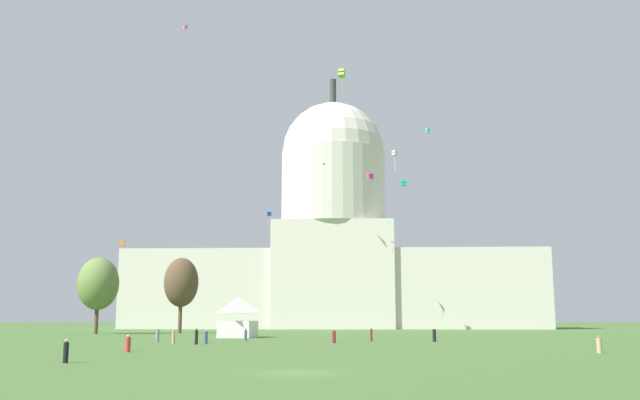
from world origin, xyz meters
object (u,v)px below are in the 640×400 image
person_black_edge_east (196,337)px  kite_magenta_mid (370,176)px  capitol_building (333,246)px  person_denim_edge_west (246,335)px  kite_lime_high (342,74)px  person_red_lawn_far_left (128,344)px  person_tan_mid_center (174,337)px  kite_white_mid (395,154)px  event_tent (238,317)px  kite_red_mid (394,244)px  kite_orange_low (122,243)px  person_black_front_right (434,335)px  person_black_near_tree_east (66,352)px  kite_blue_mid (269,214)px  kite_black_high (326,165)px  person_grey_back_center (158,336)px  person_tan_back_right (599,345)px  kite_green_mid (389,223)px  kite_turquoise_mid (403,183)px  tree_west_far (98,284)px  kite_cyan_high (427,131)px  person_maroon_near_tree_west (371,335)px  person_denim_deep_crowd (206,338)px  person_maroon_front_left (334,337)px  tree_west_mid (181,283)px  kite_pink_high (185,27)px

person_black_edge_east → kite_magenta_mid: size_ratio=0.45×
capitol_building → kite_magenta_mid: size_ratio=28.07×
person_denim_edge_west → kite_lime_high: (12.65, 3.58, 36.75)m
person_red_lawn_far_left → person_tan_mid_center: person_tan_mid_center is taller
kite_white_mid → event_tent: bearing=70.1°
person_denim_edge_west → kite_red_mid: size_ratio=0.59×
kite_orange_low → person_black_front_right: bearing=-122.4°
person_black_near_tree_east → kite_blue_mid: kite_blue_mid is taller
person_red_lawn_far_left → person_black_edge_east: person_black_edge_east is taller
kite_black_high → person_red_lawn_far_left: bearing=-177.7°
person_grey_back_center → person_black_near_tree_east: bearing=70.0°
person_black_near_tree_east → person_tan_back_right: bearing=73.4°
kite_green_mid → kite_lime_high: size_ratio=0.26×
person_black_near_tree_east → kite_turquoise_mid: (25.38, 33.48, 17.79)m
tree_west_far → kite_cyan_high: bearing=8.0°
person_maroon_near_tree_west → person_red_lawn_far_left: (-22.14, -28.98, -0.13)m
kite_turquoise_mid → kite_black_high: bearing=-175.7°
person_tan_mid_center → kite_turquoise_mid: bearing=-20.3°
person_black_front_right → kite_lime_high: size_ratio=0.38×
capitol_building → person_black_front_right: capitol_building is taller
capitol_building → kite_orange_low: size_ratio=119.51×
person_denim_edge_west → person_grey_back_center: size_ratio=0.92×
person_denim_deep_crowd → person_black_front_right: bearing=-15.8°
kite_green_mid → kite_white_mid: (-1.42, -47.59, 5.50)m
person_maroon_front_left → kite_lime_high: kite_lime_high is taller
kite_lime_high → kite_turquoise_mid: 25.35m
person_denim_deep_crowd → event_tent: bearing=57.9°
person_tan_back_right → kite_magenta_mid: size_ratio=0.37×
person_tan_back_right → event_tent: bearing=13.9°
person_tan_back_right → person_black_edge_east: (-38.66, 17.54, 0.17)m
tree_west_mid → kite_lime_high: kite_lime_high is taller
person_denim_edge_west → person_denim_deep_crowd: 11.25m
person_tan_back_right → kite_orange_low: (-60.88, 57.22, 15.09)m
person_grey_back_center → kite_orange_low: (-15.88, 32.77, 14.97)m
person_grey_back_center → kite_orange_low: 39.37m
person_denim_edge_west → person_black_near_tree_east: person_black_near_tree_east is taller
person_red_lawn_far_left → kite_black_high: 113.07m
kite_orange_low → kite_black_high: 63.24m
person_black_edge_east → kite_cyan_high: 77.36m
kite_pink_high → capitol_building: bearing=-67.7°
kite_blue_mid → kite_lime_high: kite_lime_high is taller
person_tan_mid_center → person_denim_deep_crowd: (3.69, 0.26, -0.07)m
person_grey_back_center → kite_blue_mid: size_ratio=0.39×
kite_white_mid → kite_pink_high: (-37.09, 0.85, 23.91)m
tree_west_far → kite_black_high: bearing=43.3°
capitol_building → kite_green_mid: size_ratio=95.89×
kite_orange_low → person_grey_back_center: bearing=-156.0°
person_black_edge_east → kite_turquoise_mid: kite_turquoise_mid is taller
kite_white_mid → kite_magenta_mid: kite_white_mid is taller
person_tan_back_right → person_red_lawn_far_left: 40.82m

